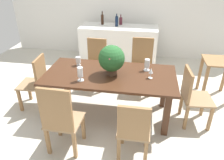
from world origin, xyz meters
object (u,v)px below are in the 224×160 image
at_px(dining_table, 110,80).
at_px(flower_centerpiece, 112,59).
at_px(chair_far_left, 96,61).
at_px(chair_near_left, 60,118).
at_px(kitchen_counter, 119,45).
at_px(side_table, 217,70).
at_px(chair_far_right, 142,63).
at_px(wine_bottle_clear, 117,21).
at_px(wine_glass, 151,71).
at_px(chair_foot_end, 192,94).
at_px(wine_bottle_green, 121,21).
at_px(crystal_vase_left, 147,64).
at_px(crystal_vase_center_near, 78,60).
at_px(chair_head_end, 36,80).
at_px(wine_bottle_amber, 102,19).
at_px(chair_near_right, 134,130).
at_px(crystal_vase_right, 80,73).

bearing_deg(dining_table, flower_centerpiece, -16.23).
distance_m(chair_far_left, chair_near_left, 1.90).
height_order(kitchen_counter, side_table, kitchen_counter).
distance_m(chair_far_right, wine_bottle_clear, 1.49).
bearing_deg(wine_bottle_clear, wine_glass, -69.06).
xyz_separation_m(chair_foot_end, side_table, (0.57, 0.88, 0.03)).
distance_m(kitchen_counter, wine_bottle_green, 0.59).
distance_m(crystal_vase_left, wine_bottle_green, 2.26).
relative_size(chair_near_left, crystal_vase_left, 5.41).
distance_m(crystal_vase_center_near, kitchen_counter, 2.01).
height_order(dining_table, wine_bottle_green, wine_bottle_green).
bearing_deg(kitchen_counter, chair_near_left, -95.43).
height_order(chair_far_right, chair_far_left, chair_far_right).
bearing_deg(dining_table, chair_head_end, 179.70).
xyz_separation_m(wine_bottle_clear, wine_bottle_green, (0.07, 0.17, -0.03)).
bearing_deg(wine_bottle_green, side_table, -36.82).
relative_size(wine_bottle_amber, wine_bottle_green, 1.32).
bearing_deg(chair_far_right, crystal_vase_center_near, -146.00).
bearing_deg(kitchen_counter, wine_bottle_green, 85.97).
height_order(wine_glass, wine_bottle_amber, wine_bottle_amber).
bearing_deg(crystal_vase_left, wine_bottle_clear, 111.78).
relative_size(chair_head_end, crystal_vase_center_near, 6.25).
xyz_separation_m(chair_near_right, wine_bottle_clear, (-0.69, 3.13, 0.55)).
height_order(chair_foot_end, wine_bottle_amber, wine_bottle_amber).
relative_size(crystal_vase_left, crystal_vase_center_near, 1.28).
distance_m(chair_foot_end, side_table, 1.05).
xyz_separation_m(wine_bottle_amber, wine_bottle_green, (0.45, 0.06, -0.04)).
relative_size(chair_far_right, chair_head_end, 1.10).
bearing_deg(chair_near_left, crystal_vase_center_near, -82.74).
height_order(crystal_vase_center_near, wine_glass, wine_glass).
bearing_deg(side_table, crystal_vase_left, -153.15).
bearing_deg(chair_foot_end, crystal_vase_right, 94.44).
bearing_deg(chair_head_end, chair_near_left, 36.11).
distance_m(crystal_vase_right, wine_bottle_green, 2.67).
bearing_deg(crystal_vase_right, chair_near_left, -96.60).
xyz_separation_m(crystal_vase_left, wine_bottle_green, (-0.71, 2.14, 0.16)).
height_order(crystal_vase_center_near, wine_bottle_amber, wine_bottle_amber).
xyz_separation_m(chair_near_left, wine_bottle_amber, (-0.14, 3.26, 0.49)).
xyz_separation_m(wine_glass, wine_bottle_clear, (-0.85, 2.22, 0.18)).
height_order(chair_far_left, crystal_vase_left, chair_far_left).
distance_m(chair_near_left, kitchen_counter, 3.14).
bearing_deg(flower_centerpiece, wine_glass, -2.35).
xyz_separation_m(chair_far_left, wine_bottle_green, (0.30, 1.42, 0.49)).
xyz_separation_m(chair_head_end, crystal_vase_center_near, (0.69, 0.23, 0.32)).
xyz_separation_m(chair_foot_end, wine_bottle_green, (-1.42, 2.37, 0.51)).
height_order(chair_head_end, kitchen_counter, chair_head_end).
distance_m(chair_foot_end, crystal_vase_right, 1.72).
bearing_deg(crystal_vase_left, chair_near_left, -130.97).
distance_m(crystal_vase_center_near, side_table, 2.52).
bearing_deg(chair_far_left, crystal_vase_center_near, -96.72).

